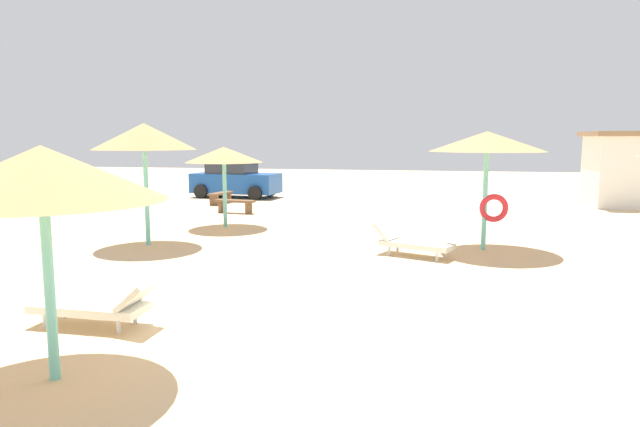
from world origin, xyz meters
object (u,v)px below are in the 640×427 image
parasol_2 (42,174)px  parasol_4 (144,137)px  parasol_0 (487,143)px  bench_0 (235,204)px  lounger_0 (411,242)px  lounger_2 (98,305)px  parked_car (235,180)px  parasol_5 (224,155)px  bench_1 (221,196)px

parasol_2 → parasol_4: (-3.03, 7.75, 0.42)m
parasol_0 → parasol_2: size_ratio=1.08×
parasol_0 → parasol_2: 10.42m
parasol_2 → bench_0: size_ratio=1.75×
parasol_2 → lounger_0: (3.71, 7.77, -2.05)m
parasol_0 → lounger_2: bearing=-130.1°
bench_0 → lounger_2: bearing=-78.9°
parasol_0 → parasol_4: 8.55m
lounger_0 → bench_0: 9.26m
parasol_2 → parasol_4: parasol_4 is taller
lounger_0 → parked_car: (-8.66, 11.70, 0.50)m
parasol_0 → lounger_0: size_ratio=1.48×
parasol_2 → lounger_0: bearing=64.5°
lounger_0 → bench_0: (-6.71, 6.37, 0.02)m
parasol_5 → bench_1: bearing=112.9°
lounger_2 → parked_car: (-4.38, 17.72, 0.50)m
parasol_0 → lounger_2: size_ratio=1.54×
parasol_5 → parasol_2: bearing=-78.9°
parasol_0 → parked_car: 14.95m
parasol_5 → parked_car: 9.06m
lounger_0 → lounger_2: 7.39m
bench_0 → bench_1: same height
bench_1 → parasol_5: bearing=-67.1°
parked_car → parasol_5: bearing=-71.8°
parasol_0 → parasol_2: bearing=-121.5°
lounger_2 → parasol_0: bearing=49.9°
parasol_4 → parked_car: 12.04m
parasol_2 → lounger_2: size_ratio=1.43×
parasol_0 → bench_1: parasol_0 is taller
parasol_0 → bench_0: 10.21m
parasol_4 → bench_0: parasol_4 is taller
bench_0 → bench_1: size_ratio=1.00×
parasol_0 → bench_1: 12.98m
bench_0 → bench_1: (-1.61, 2.62, 0.00)m
parasol_0 → bench_0: size_ratio=1.90×
parasol_5 → lounger_0: bearing=-28.6°
parasol_2 → parked_car: parasol_2 is taller
parasol_2 → bench_0: bearing=102.0°
parasol_0 → parasol_5: parasol_0 is taller
parasol_4 → lounger_0: bearing=0.2°
parasol_4 → lounger_0: parasol_4 is taller
lounger_2 → bench_0: lounger_2 is taller
bench_0 → parasol_5: bearing=-75.1°
parasol_5 → lounger_2: bearing=-80.3°
lounger_0 → bench_0: bearing=136.5°
lounger_2 → parked_car: parked_car is taller
parasol_4 → parasol_2: bearing=-68.7°
parasol_5 → lounger_0: (5.87, -3.20, -1.92)m
parasol_0 → lounger_0: (-1.73, -1.11, -2.31)m
bench_0 → parasol_0: bearing=-31.9°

